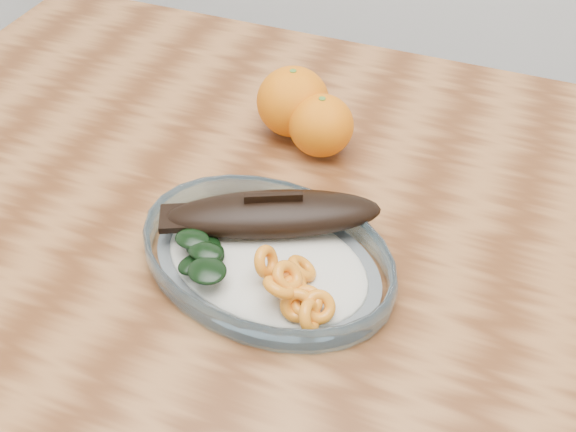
% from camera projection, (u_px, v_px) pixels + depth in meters
% --- Properties ---
extents(dining_table, '(1.20, 0.80, 0.75)m').
position_uv_depth(dining_table, '(312.00, 285.00, 0.85)').
color(dining_table, '#592F15').
rests_on(dining_table, ground).
extents(plated_meal, '(0.58, 0.58, 0.08)m').
position_uv_depth(plated_meal, '(267.00, 253.00, 0.73)').
color(plated_meal, white).
rests_on(plated_meal, dining_table).
extents(orange_left, '(0.09, 0.09, 0.09)m').
position_uv_depth(orange_left, '(293.00, 102.00, 0.88)').
color(orange_left, '#DE4A04').
rests_on(orange_left, dining_table).
extents(orange_right, '(0.08, 0.08, 0.08)m').
position_uv_depth(orange_right, '(321.00, 125.00, 0.86)').
color(orange_right, '#DE4A04').
rests_on(orange_right, dining_table).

